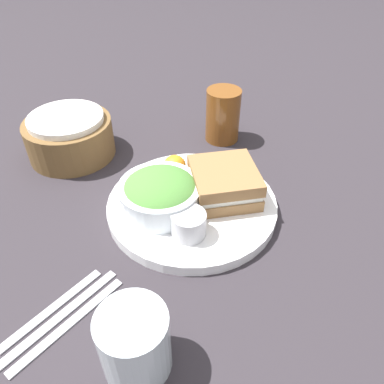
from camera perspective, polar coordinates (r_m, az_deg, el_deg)
ground_plane at (r=0.65m, az=0.00°, el=-2.64°), size 4.00×4.00×0.00m
plate at (r=0.65m, az=0.00°, el=-2.01°), size 0.29×0.29×0.02m
sandwich at (r=0.64m, az=4.92°, el=1.44°), size 0.14×0.14×0.05m
salad_bowl at (r=0.61m, az=-4.86°, el=-0.15°), size 0.14×0.14×0.06m
dressing_cup at (r=0.57m, az=-0.52°, el=-4.93°), size 0.05×0.05×0.04m
orange_wedge at (r=0.68m, az=-2.66°, el=3.92°), size 0.04×0.04×0.04m
drink_glass at (r=0.81m, az=4.72°, el=11.56°), size 0.07×0.07×0.11m
bread_basket at (r=0.80m, az=-18.13°, el=8.08°), size 0.17×0.17×0.09m
fork at (r=0.53m, az=-18.26°, el=-18.50°), size 0.16×0.08×0.01m
knife at (r=0.54m, az=-19.42°, el=-17.34°), size 0.17×0.08×0.01m
spoon at (r=0.55m, az=-20.51°, el=-16.22°), size 0.15×0.07×0.01m
water_glass at (r=0.45m, az=-8.72°, el=-21.74°), size 0.08×0.08×0.09m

